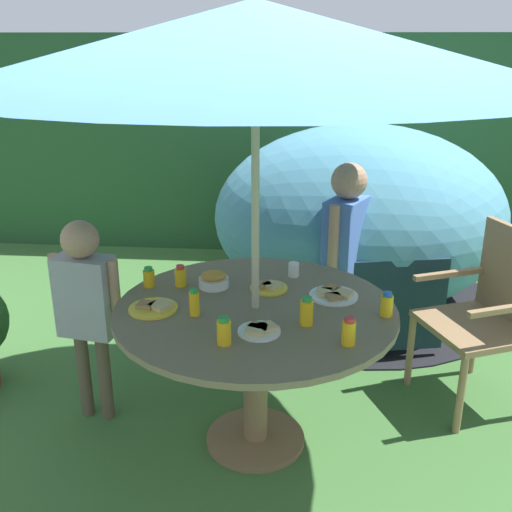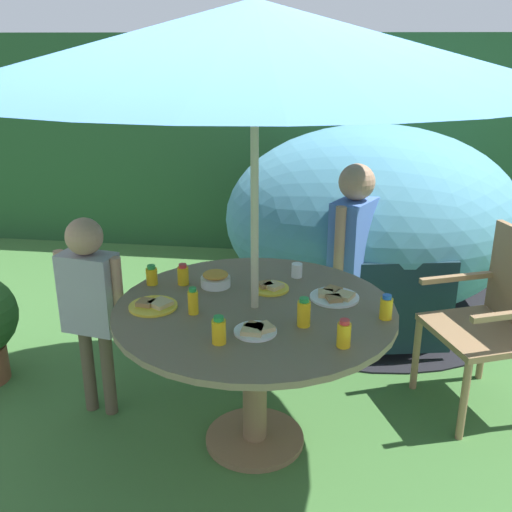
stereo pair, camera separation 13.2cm
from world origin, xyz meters
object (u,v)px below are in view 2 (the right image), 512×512
at_px(wooden_chair, 498,313).
at_px(juice_bottle_mid_left, 183,275).
at_px(child_in_blue_shirt, 353,239).
at_px(plate_mid_right, 270,287).
at_px(patio_umbrella, 254,42).
at_px(juice_bottle_far_left, 304,313).
at_px(child_in_grey_shirt, 90,293).
at_px(juice_bottle_back_edge, 152,275).
at_px(juice_bottle_center_back, 193,301).
at_px(plate_front_edge, 256,330).
at_px(plate_near_right, 154,305).
at_px(juice_bottle_spot_a, 219,331).
at_px(juice_bottle_center_front, 386,308).
at_px(plate_near_left, 335,296).
at_px(juice_bottle_far_right, 344,334).
at_px(snack_bowl, 216,279).
at_px(garden_table, 255,335).
at_px(cup_near, 297,270).
at_px(dome_tent, 371,218).

relative_size(wooden_chair, juice_bottle_mid_left, 9.06).
relative_size(child_in_blue_shirt, plate_mid_right, 6.64).
distance_m(patio_umbrella, child_in_blue_shirt, 1.53).
distance_m(child_in_blue_shirt, juice_bottle_far_left, 1.11).
relative_size(child_in_grey_shirt, juice_bottle_back_edge, 10.67).
bearing_deg(wooden_chair, juice_bottle_center_back, -90.13).
bearing_deg(plate_front_edge, plate_near_right, 159.85).
bearing_deg(juice_bottle_mid_left, wooden_chair, 9.93).
distance_m(plate_front_edge, juice_bottle_spot_a, 0.18).
relative_size(juice_bottle_center_front, juice_bottle_mid_left, 1.05).
xyz_separation_m(plate_front_edge, plate_near_right, (-0.51, 0.19, -0.00)).
relative_size(plate_near_left, juice_bottle_far_right, 1.98).
distance_m(child_in_blue_shirt, snack_bowl, 0.99).
height_order(snack_bowl, juice_bottle_far_right, juice_bottle_far_right).
distance_m(wooden_chair, juice_bottle_far_left, 1.23).
distance_m(child_in_grey_shirt, plate_mid_right, 0.93).
relative_size(child_in_blue_shirt, juice_bottle_spot_a, 10.40).
bearing_deg(snack_bowl, child_in_blue_shirt, 45.19).
distance_m(garden_table, wooden_chair, 1.34).
distance_m(juice_bottle_mid_left, juice_bottle_back_edge, 0.16).
bearing_deg(patio_umbrella, cup_near, 67.18).
bearing_deg(juice_bottle_center_front, cup_near, 134.55).
bearing_deg(plate_mid_right, patio_umbrella, -102.39).
xyz_separation_m(child_in_blue_shirt, juice_bottle_far_right, (-0.06, -1.25, 0.01)).
bearing_deg(plate_front_edge, juice_bottle_mid_left, 132.68).
xyz_separation_m(plate_mid_right, plate_near_left, (0.32, -0.07, 0.00)).
relative_size(snack_bowl, plate_front_edge, 0.82).
relative_size(juice_bottle_center_back, juice_bottle_spot_a, 1.06).
height_order(plate_near_left, juice_bottle_center_back, juice_bottle_center_back).
relative_size(child_in_blue_shirt, juice_bottle_back_edge, 12.14).
xyz_separation_m(patio_umbrella, juice_bottle_mid_left, (-0.40, 0.22, -1.12)).
bearing_deg(child_in_blue_shirt, wooden_chair, 88.40).
height_order(plate_mid_right, juice_bottle_mid_left, juice_bottle_mid_left).
bearing_deg(patio_umbrella, snack_bowl, 136.22).
relative_size(wooden_chair, cup_near, 13.35).
bearing_deg(plate_near_right, dome_tent, 60.27).
relative_size(child_in_grey_shirt, plate_front_edge, 5.97).
relative_size(patio_umbrella, juice_bottle_mid_left, 22.76).
distance_m(wooden_chair, plate_mid_right, 1.24).
height_order(plate_near_right, juice_bottle_center_front, juice_bottle_center_front).
bearing_deg(juice_bottle_spot_a, dome_tent, 71.94).
height_order(juice_bottle_far_left, juice_bottle_center_back, juice_bottle_far_left).
distance_m(dome_tent, snack_bowl, 1.83).
relative_size(garden_table, plate_near_right, 5.83).
bearing_deg(dome_tent, juice_bottle_mid_left, -133.71).
relative_size(patio_umbrella, juice_bottle_center_front, 21.65).
distance_m(snack_bowl, juice_bottle_mid_left, 0.17).
relative_size(child_in_grey_shirt, juice_bottle_spot_a, 9.15).
xyz_separation_m(child_in_grey_shirt, snack_bowl, (0.64, 0.07, 0.08)).
bearing_deg(juice_bottle_back_edge, plate_mid_right, 1.47).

